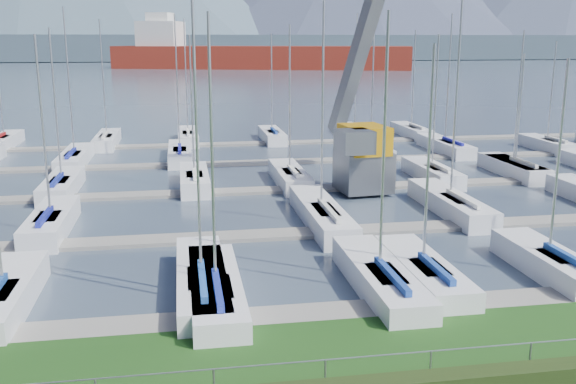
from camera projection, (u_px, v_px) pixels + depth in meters
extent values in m
cube|color=#404D5E|center=(189.00, 65.00, 267.23)|extent=(800.00, 540.00, 0.20)
cylinder|color=gray|center=(361.00, 357.00, 17.41)|extent=(80.00, 0.04, 0.04)
cube|color=#3D4C59|center=(186.00, 47.00, 332.91)|extent=(900.00, 80.00, 12.00)
cube|color=gray|center=(315.00, 315.00, 23.49)|extent=(90.00, 1.60, 0.25)
cube|color=slate|center=(275.00, 235.00, 33.09)|extent=(90.00, 1.60, 0.25)
cube|color=slate|center=(253.00, 191.00, 42.68)|extent=(90.00, 1.60, 0.25)
cube|color=gray|center=(239.00, 163.00, 52.27)|extent=(90.00, 1.60, 0.25)
cube|color=slate|center=(230.00, 144.00, 61.87)|extent=(90.00, 1.60, 0.25)
cube|color=slate|center=(363.00, 171.00, 42.13)|extent=(3.50, 3.50, 2.60)
cube|color=#C4850B|center=(364.00, 139.00, 41.65)|extent=(2.93, 3.64, 1.80)
cube|color=slate|center=(375.00, 0.00, 44.18)|extent=(4.01, 11.07, 19.89)
cube|color=slate|center=(355.00, 141.00, 39.49)|extent=(2.21, 2.39, 1.40)
cube|color=maroon|center=(261.00, 61.00, 225.17)|extent=(104.28, 49.44, 10.00)
cube|color=silver|center=(161.00, 39.00, 228.72)|extent=(17.66, 17.66, 12.00)
cube|color=silver|center=(160.00, 19.00, 227.10)|extent=(10.09, 10.09, 4.00)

